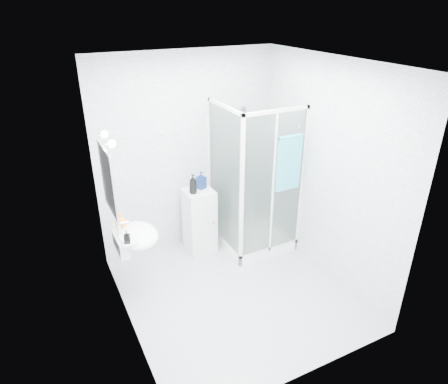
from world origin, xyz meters
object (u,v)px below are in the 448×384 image
shampoo_bottle_b (201,180)px  soap_dispenser_black (127,237)px  storage_cabinet (200,220)px  wall_basin (134,237)px  shampoo_bottle_a (193,184)px  soap_dispenser_orange (120,220)px  hand_towel (289,161)px  shower_enclosure (251,218)px

shampoo_bottle_b → soap_dispenser_black: size_ratio=1.73×
storage_cabinet → soap_dispenser_black: bearing=-146.0°
wall_basin → shampoo_bottle_a: shampoo_bottle_a is taller
soap_dispenser_orange → shampoo_bottle_a: bearing=20.2°
hand_towel → soap_dispenser_orange: 2.07m
soap_dispenser_black → hand_towel: bearing=3.0°
shower_enclosure → soap_dispenser_black: shower_enclosure is taller
shower_enclosure → shampoo_bottle_a: bearing=164.1°
hand_towel → soap_dispenser_black: (-2.04, -0.10, -0.43)m
hand_towel → soap_dispenser_orange: (-2.02, 0.24, -0.41)m
storage_cabinet → soap_dispenser_black: soap_dispenser_black is taller
shampoo_bottle_a → storage_cabinet: bearing=23.9°
shampoo_bottle_a → soap_dispenser_black: size_ratio=1.89×
storage_cabinet → shampoo_bottle_b: 0.57m
hand_towel → wall_basin: bearing=177.5°
storage_cabinet → shampoo_bottle_a: 0.58m
storage_cabinet → soap_dispenser_black: 1.44m
soap_dispenser_black → shower_enclosure: bearing=15.9°
wall_basin → soap_dispenser_black: 0.26m
wall_basin → hand_towel: (1.92, -0.09, 0.56)m
storage_cabinet → hand_towel: size_ratio=1.27×
wall_basin → soap_dispenser_orange: 0.24m
shampoo_bottle_a → shampoo_bottle_b: (0.15, 0.09, -0.01)m
shower_enclosure → storage_cabinet: bearing=158.8°
storage_cabinet → soap_dispenser_black: (-1.12, -0.76, 0.49)m
hand_towel → soap_dispenser_black: size_ratio=5.14×
shower_enclosure → soap_dispenser_orange: bearing=-174.7°
shampoo_bottle_b → soap_dispenser_orange: 1.25m
storage_cabinet → soap_dispenser_orange: 1.28m
shampoo_bottle_a → hand_towel: bearing=-31.3°
soap_dispenser_orange → hand_towel: bearing=-6.8°
hand_towel → shower_enclosure: bearing=123.4°
storage_cabinet → hand_towel: 1.45m
shampoo_bottle_b → soap_dispenser_orange: bearing=-158.2°
shower_enclosure → storage_cabinet: shower_enclosure is taller
wall_basin → shower_enclosure: bearing=10.8°
shampoo_bottle_b → shampoo_bottle_a: bearing=-148.4°
shampoo_bottle_a → soap_dispenser_black: bearing=-145.2°
storage_cabinet → soap_dispenser_orange: size_ratio=5.30×
shower_enclosure → shampoo_bottle_a: (-0.74, 0.21, 0.57)m
shower_enclosure → hand_towel: 1.03m
shower_enclosure → shampoo_bottle_b: shower_enclosure is taller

